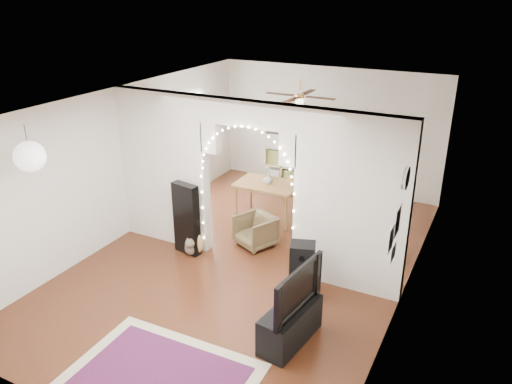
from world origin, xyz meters
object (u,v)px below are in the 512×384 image
at_px(dining_table, 268,187).
at_px(dining_chair_right, 333,191).
at_px(bookcase, 302,150).
at_px(dining_chair_left, 256,231).
at_px(floor_speaker, 302,272).
at_px(media_console, 290,324).
at_px(acoustic_guitar, 193,233).

bearing_deg(dining_table, dining_chair_right, 57.11).
xyz_separation_m(bookcase, dining_chair_left, (0.37, -3.00, -0.58)).
bearing_deg(floor_speaker, dining_chair_left, 121.27).
bearing_deg(dining_chair_left, media_console, -28.27).
relative_size(dining_table, dining_chair_right, 2.35).
bearing_deg(acoustic_guitar, dining_chair_left, 46.73).
distance_m(acoustic_guitar, bookcase, 3.80).
relative_size(dining_chair_left, dining_chair_right, 1.20).
height_order(acoustic_guitar, bookcase, bookcase).
relative_size(bookcase, dining_chair_left, 2.78).
relative_size(acoustic_guitar, dining_chair_left, 1.48).
xyz_separation_m(floor_speaker, dining_table, (-1.62, 2.22, 0.23)).
bearing_deg(floor_speaker, media_console, -94.31).
xyz_separation_m(floor_speaker, dining_chair_right, (-0.76, 3.61, -0.21)).
relative_size(acoustic_guitar, bookcase, 0.53).
bearing_deg(floor_speaker, acoustic_guitar, 151.29).
xyz_separation_m(acoustic_guitar, dining_chair_left, (0.80, 0.75, -0.12)).
height_order(media_console, dining_chair_right, media_console).
relative_size(media_console, dining_chair_right, 1.94).
bearing_deg(media_console, dining_chair_right, 109.98).
bearing_deg(bookcase, dining_table, -90.25).
distance_m(bookcase, dining_chair_left, 3.08).
bearing_deg(media_console, bookcase, 118.48).
distance_m(floor_speaker, dining_chair_left, 1.77).
distance_m(acoustic_guitar, dining_chair_right, 3.50).
bearing_deg(dining_table, acoustic_guitar, -106.79).
relative_size(media_console, dining_chair_left, 1.61).
bearing_deg(dining_chair_left, acoustic_guitar, -112.06).
xyz_separation_m(media_console, dining_table, (-1.85, 3.17, 0.43)).
bearing_deg(media_console, dining_table, 128.07).
xyz_separation_m(floor_speaker, dining_chair_left, (-1.34, 1.15, -0.17)).
height_order(acoustic_guitar, dining_table, acoustic_guitar).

